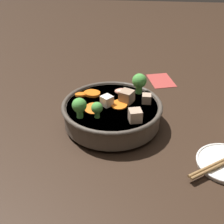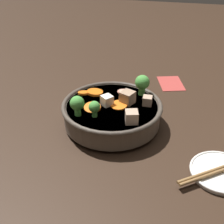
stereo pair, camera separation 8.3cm
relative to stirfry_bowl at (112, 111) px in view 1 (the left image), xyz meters
name	(u,v)px [view 1 (the left image)]	position (x,y,z in m)	size (l,w,h in m)	color
ground_plane	(112,125)	(0.00, 0.00, -0.04)	(3.00, 3.00, 0.00)	black
stirfry_bowl	(112,111)	(0.00, 0.00, 0.00)	(0.27, 0.27, 0.12)	#51473D
napkin	(161,80)	(-0.29, 0.14, -0.04)	(0.13, 0.10, 0.00)	#A33833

